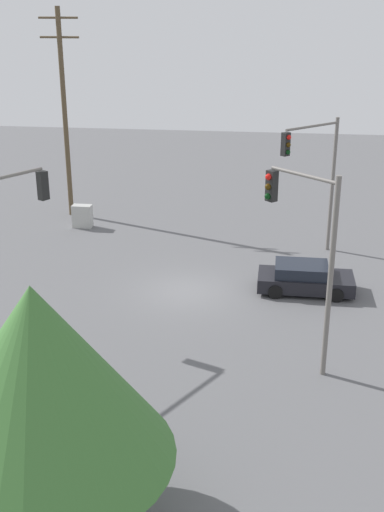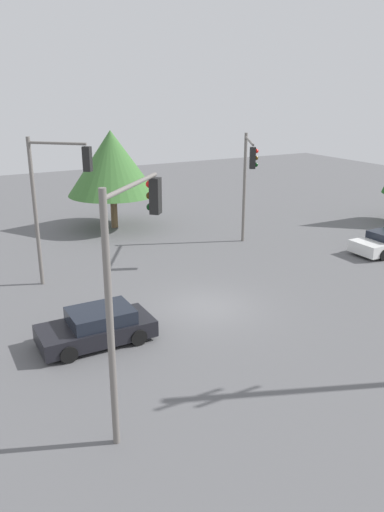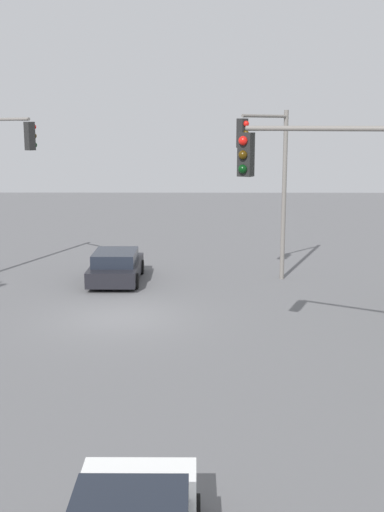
{
  "view_description": "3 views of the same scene",
  "coord_description": "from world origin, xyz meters",
  "px_view_note": "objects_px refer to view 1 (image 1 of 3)",
  "views": [
    {
      "loc": [
        -3.72,
        25.32,
        11.46
      ],
      "look_at": [
        -0.21,
        -0.18,
        1.6
      ],
      "focal_mm": 45.0,
      "sensor_mm": 36.0,
      "label": 1
    },
    {
      "loc": [
        -9.85,
        -16.68,
        8.78
      ],
      "look_at": [
        -0.65,
        0.19,
        2.35
      ],
      "focal_mm": 35.0,
      "sensor_mm": 36.0,
      "label": 2
    },
    {
      "loc": [
        20.37,
        2.52,
        6.26
      ],
      "look_at": [
        -0.81,
        2.4,
        1.93
      ],
      "focal_mm": 45.0,
      "sensor_mm": 36.0,
      "label": 3
    }
  ],
  "objects_px": {
    "traffic_signal_aux": "(316,166)",
    "electrical_cabinet": "(82,216)",
    "sedan_dark": "(304,278)",
    "traffic_signal_cross": "(307,237)"
  },
  "relations": [
    {
      "from": "traffic_signal_aux",
      "to": "electrical_cabinet",
      "type": "relative_size",
      "value": 5.24
    },
    {
      "from": "traffic_signal_aux",
      "to": "sedan_dark",
      "type": "bearing_deg",
      "value": 38.8
    },
    {
      "from": "traffic_signal_aux",
      "to": "electrical_cabinet",
      "type": "distance_m",
      "value": 13.48
    },
    {
      "from": "sedan_dark",
      "to": "traffic_signal_cross",
      "type": "bearing_deg",
      "value": -2.94
    },
    {
      "from": "traffic_signal_cross",
      "to": "electrical_cabinet",
      "type": "xyz_separation_m",
      "value": [
        11.87,
        -13.43,
        -3.95
      ]
    },
    {
      "from": "traffic_signal_cross",
      "to": "electrical_cabinet",
      "type": "relative_size",
      "value": 5.33
    },
    {
      "from": "traffic_signal_cross",
      "to": "electrical_cabinet",
      "type": "bearing_deg",
      "value": -5.54
    },
    {
      "from": "traffic_signal_cross",
      "to": "electrical_cabinet",
      "type": "height_order",
      "value": "traffic_signal_cross"
    },
    {
      "from": "sedan_dark",
      "to": "traffic_signal_aux",
      "type": "relative_size",
      "value": 0.61
    },
    {
      "from": "traffic_signal_cross",
      "to": "sedan_dark",
      "type": "bearing_deg",
      "value": -49.95
    }
  ]
}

